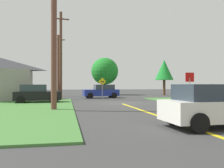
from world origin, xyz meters
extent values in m
plane|color=#3A3A3A|center=(0.00, 0.00, 0.00)|extent=(120.00, 120.00, 0.00)
cube|color=yellow|center=(0.00, -8.00, 0.01)|extent=(0.20, 14.00, 0.01)
cylinder|color=#9EA0A8|center=(5.53, -2.04, 1.08)|extent=(0.07, 0.07, 2.16)
cube|color=red|center=(5.53, -2.04, 2.24)|extent=(0.77, 0.04, 0.77)
cube|color=#196B33|center=(9.28, 4.04, 0.64)|extent=(2.23, 4.51, 0.76)
cube|color=#2D3842|center=(9.32, 3.62, 1.32)|extent=(1.82, 2.54, 0.60)
cylinder|color=black|center=(8.25, 5.43, 0.34)|extent=(0.29, 0.70, 0.68)
cylinder|color=black|center=(10.02, 5.61, 0.34)|extent=(0.29, 0.70, 0.68)
cylinder|color=black|center=(8.54, 2.48, 0.34)|extent=(0.29, 0.70, 0.68)
cylinder|color=black|center=(10.31, 2.66, 0.34)|extent=(0.29, 0.70, 0.68)
cube|color=black|center=(-7.12, 1.34, 0.64)|extent=(4.10, 2.20, 0.76)
cube|color=#2D3842|center=(-7.46, 1.30, 1.32)|extent=(2.32, 1.79, 0.60)
cylinder|color=black|center=(-5.89, 2.35, 0.34)|extent=(0.70, 0.30, 0.68)
cylinder|color=black|center=(-5.69, 0.63, 0.34)|extent=(0.70, 0.30, 0.68)
cylinder|color=black|center=(-8.54, 2.05, 0.34)|extent=(0.70, 0.30, 0.68)
cylinder|color=black|center=(-8.35, 0.33, 0.34)|extent=(0.70, 0.30, 0.68)
cube|color=white|center=(1.08, -12.28, 0.64)|extent=(4.36, 2.02, 0.76)
cube|color=#2D3842|center=(0.67, -12.30, 1.32)|extent=(2.43, 1.71, 0.60)
cylinder|color=black|center=(-0.41, -11.47, 0.34)|extent=(0.69, 0.25, 0.68)
cylinder|color=black|center=(-0.32, -13.24, 0.34)|extent=(0.69, 0.25, 0.68)
cube|color=navy|center=(-0.55, 8.13, 0.64)|extent=(4.32, 2.12, 0.76)
cube|color=#2D3842|center=(-0.16, 8.15, 1.32)|extent=(2.42, 1.77, 0.60)
cylinder|color=black|center=(-1.91, 7.13, 0.34)|extent=(0.69, 0.27, 0.68)
cylinder|color=black|center=(-2.04, 8.92, 0.34)|extent=(0.69, 0.27, 0.68)
cylinder|color=black|center=(0.94, 7.33, 0.34)|extent=(0.69, 0.27, 0.68)
cylinder|color=black|center=(0.81, 9.12, 0.34)|extent=(0.69, 0.27, 0.68)
cylinder|color=brown|center=(-5.38, -5.21, 3.84)|extent=(0.36, 0.36, 7.68)
cylinder|color=brown|center=(-5.23, 5.86, 4.74)|extent=(0.29, 0.29, 9.48)
cube|color=brown|center=(-5.23, 5.86, 8.72)|extent=(1.80, 0.35, 0.12)
cylinder|color=brown|center=(-5.73, 12.93, 4.21)|extent=(0.35, 0.35, 8.41)
cube|color=brown|center=(-5.73, 12.93, 7.74)|extent=(1.77, 0.58, 0.12)
cylinder|color=slate|center=(-0.62, 6.34, 0.98)|extent=(0.08, 0.08, 1.96)
cube|color=yellow|center=(-0.62, 6.34, 1.96)|extent=(0.90, 0.16, 0.91)
cube|color=black|center=(-0.62, 6.34, 1.96)|extent=(0.45, 0.11, 0.10)
cylinder|color=brown|center=(10.06, 13.87, 1.17)|extent=(0.39, 0.39, 2.35)
cone|color=#1B862C|center=(10.06, 13.87, 3.89)|extent=(2.80, 2.80, 3.08)
cylinder|color=brown|center=(1.35, 17.10, 1.02)|extent=(0.46, 0.46, 2.05)
sphere|color=#1D8125|center=(1.35, 17.10, 3.77)|extent=(4.30, 4.30, 4.30)
camera|label=1|loc=(-4.60, -20.37, 1.60)|focal=38.15mm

